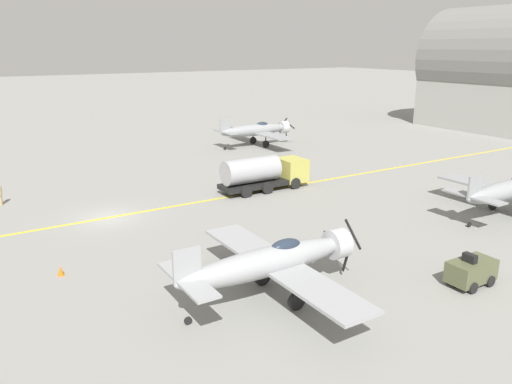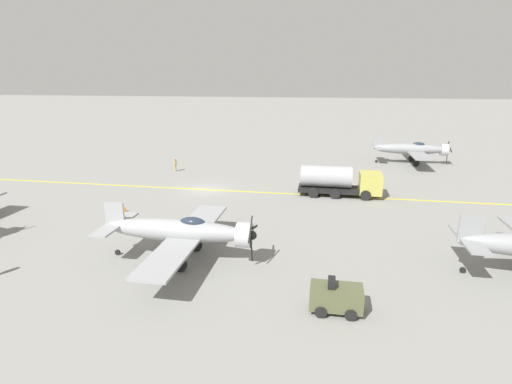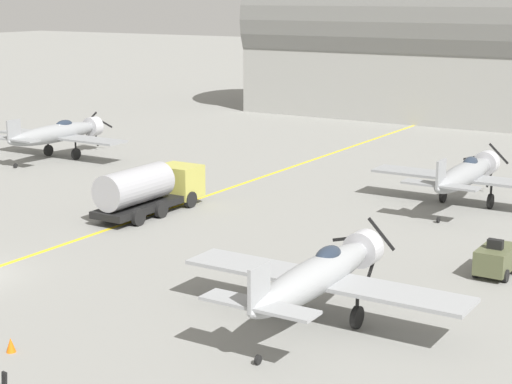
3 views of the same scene
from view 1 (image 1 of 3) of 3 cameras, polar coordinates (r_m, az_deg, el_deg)
The scene contains 9 objects.
ground_plane at distance 37.96m, azimuth -16.50°, elevation -2.83°, with size 400.00×400.00×0.00m, color gray.
taxiway_stripe at distance 37.96m, azimuth -16.50°, elevation -2.82°, with size 0.30×160.00×0.01m, color yellow.
airplane_far_left at distance 62.43m, azimuth 0.11°, elevation 7.09°, with size 12.00×9.98×3.65m.
airplane_mid_right at distance 24.38m, azimuth 1.97°, elevation -7.89°, with size 12.00×9.98×3.65m.
airplane_far_right at distance 40.72m, azimuth 27.21°, elevation 0.26°, with size 12.00×9.98×3.65m.
fuel_tanker at distance 43.08m, azimuth 0.96°, elevation 2.20°, with size 2.67×8.00×2.98m.
tow_tractor at distance 28.51m, azimuth 23.36°, elevation -8.27°, with size 1.57×2.60×1.79m.
ground_crew_walking at distance 43.87m, azimuth -27.25°, elevation -0.18°, with size 0.37×0.37×1.69m.
traffic_cone at distance 29.42m, azimuth -21.44°, elevation -8.38°, with size 0.36×0.36×0.55m, color orange.
Camera 1 is at (34.89, -8.93, 11.99)m, focal length 35.00 mm.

